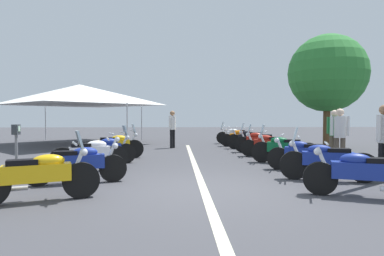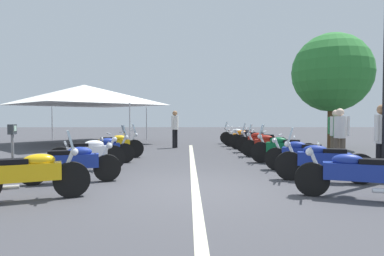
# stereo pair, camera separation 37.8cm
# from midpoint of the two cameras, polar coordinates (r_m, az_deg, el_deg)

# --- Properties ---
(ground_plane) EXTENTS (80.00, 80.00, 0.00)m
(ground_plane) POSITION_cam_midpoint_polar(r_m,az_deg,el_deg) (6.67, 2.23, -10.63)
(ground_plane) COLOR #424247
(lane_centre_stripe) EXTENTS (14.71, 0.16, 0.01)m
(lane_centre_stripe) POSITION_cam_midpoint_polar(r_m,az_deg,el_deg) (9.46, 1.33, -6.88)
(lane_centre_stripe) COLOR beige
(lane_centre_stripe) RESTS_ON ground_plane
(motorcycle_left_row_0) EXTENTS (0.98, 1.96, 1.21)m
(motorcycle_left_row_0) POSITION_cam_midpoint_polar(r_m,az_deg,el_deg) (6.26, -24.88, -7.29)
(motorcycle_left_row_0) COLOR black
(motorcycle_left_row_0) RESTS_ON ground_plane
(motorcycle_left_row_1) EXTENTS (0.84, 2.10, 0.98)m
(motorcycle_left_row_1) POSITION_cam_midpoint_polar(r_m,az_deg,el_deg) (7.60, -18.86, -5.76)
(motorcycle_left_row_1) COLOR black
(motorcycle_left_row_1) RESTS_ON ground_plane
(motorcycle_left_row_2) EXTENTS (0.98, 1.92, 1.02)m
(motorcycle_left_row_2) POSITION_cam_midpoint_polar(r_m,az_deg,el_deg) (9.14, -16.60, -4.34)
(motorcycle_left_row_2) COLOR black
(motorcycle_left_row_2) RESTS_ON ground_plane
(motorcycle_left_row_3) EXTENTS (0.94, 1.93, 1.20)m
(motorcycle_left_row_3) POSITION_cam_midpoint_polar(r_m,az_deg,el_deg) (10.40, -14.27, -3.59)
(motorcycle_left_row_3) COLOR black
(motorcycle_left_row_3) RESTS_ON ground_plane
(motorcycle_left_row_4) EXTENTS (0.79, 2.02, 1.21)m
(motorcycle_left_row_4) POSITION_cam_midpoint_polar(r_m,az_deg,el_deg) (11.72, -12.38, -2.92)
(motorcycle_left_row_4) COLOR black
(motorcycle_left_row_4) RESTS_ON ground_plane
(motorcycle_right_row_0) EXTENTS (1.00, 2.06, 0.99)m
(motorcycle_right_row_0) POSITION_cam_midpoint_polar(r_m,az_deg,el_deg) (6.56, 28.39, -7.08)
(motorcycle_right_row_0) COLOR black
(motorcycle_right_row_0) RESTS_ON ground_plane
(motorcycle_right_row_1) EXTENTS (0.93, 2.06, 1.22)m
(motorcycle_right_row_1) POSITION_cam_midpoint_polar(r_m,az_deg,el_deg) (7.95, 23.04, -5.29)
(motorcycle_right_row_1) COLOR black
(motorcycle_right_row_1) RESTS_ON ground_plane
(motorcycle_right_row_2) EXTENTS (1.00, 1.90, 0.99)m
(motorcycle_right_row_2) POSITION_cam_midpoint_polar(r_m,az_deg,el_deg) (9.23, 19.78, -4.41)
(motorcycle_right_row_2) COLOR black
(motorcycle_right_row_2) RESTS_ON ground_plane
(motorcycle_right_row_3) EXTENTS (0.98, 1.99, 1.22)m
(motorcycle_right_row_3) POSITION_cam_midpoint_polar(r_m,az_deg,el_deg) (10.56, 16.64, -3.45)
(motorcycle_right_row_3) COLOR black
(motorcycle_right_row_3) RESTS_ON ground_plane
(motorcycle_right_row_4) EXTENTS (0.91, 2.05, 1.20)m
(motorcycle_right_row_4) POSITION_cam_midpoint_polar(r_m,az_deg,el_deg) (12.11, 14.29, -2.81)
(motorcycle_right_row_4) COLOR black
(motorcycle_right_row_4) RESTS_ON ground_plane
(motorcycle_right_row_5) EXTENTS (0.86, 2.08, 1.22)m
(motorcycle_right_row_5) POSITION_cam_midpoint_polar(r_m,az_deg,el_deg) (13.51, 12.79, -2.28)
(motorcycle_right_row_5) COLOR black
(motorcycle_right_row_5) RESTS_ON ground_plane
(motorcycle_right_row_6) EXTENTS (0.84, 2.11, 1.01)m
(motorcycle_right_row_6) POSITION_cam_midpoint_polar(r_m,az_deg,el_deg) (14.97, 11.24, -1.88)
(motorcycle_right_row_6) COLOR black
(motorcycle_right_row_6) RESTS_ON ground_plane
(motorcycle_right_row_7) EXTENTS (0.89, 2.12, 0.99)m
(motorcycle_right_row_7) POSITION_cam_midpoint_polar(r_m,az_deg,el_deg) (16.16, 9.85, -1.64)
(motorcycle_right_row_7) COLOR black
(motorcycle_right_row_7) RESTS_ON ground_plane
(motorcycle_right_row_8) EXTENTS (0.88, 2.13, 1.21)m
(motorcycle_right_row_8) POSITION_cam_midpoint_polar(r_m,az_deg,el_deg) (17.77, 8.90, -1.26)
(motorcycle_right_row_8) COLOR black
(motorcycle_right_row_8) RESTS_ON ground_plane
(parking_meter) EXTENTS (0.18, 0.13, 1.29)m
(parking_meter) POSITION_cam_midpoint_polar(r_m,az_deg,el_deg) (8.10, -27.69, -2.20)
(parking_meter) COLOR slate
(parking_meter) RESTS_ON ground_plane
(bystander_0) EXTENTS (0.32, 0.51, 1.70)m
(bystander_0) POSITION_cam_midpoint_polar(r_m,az_deg,el_deg) (10.45, 25.33, -0.74)
(bystander_0) COLOR brown
(bystander_0) RESTS_ON ground_plane
(bystander_1) EXTENTS (0.32, 0.48, 1.73)m
(bystander_1) POSITION_cam_midpoint_polar(r_m,az_deg,el_deg) (8.60, 31.33, -1.22)
(bystander_1) COLOR black
(bystander_1) RESTS_ON ground_plane
(bystander_2) EXTENTS (0.46, 0.32, 1.75)m
(bystander_2) POSITION_cam_midpoint_polar(r_m,az_deg,el_deg) (15.25, -2.29, 0.34)
(bystander_2) COLOR black
(bystander_2) RESTS_ON ground_plane
(bystander_3) EXTENTS (0.44, 0.35, 1.68)m
(bystander_3) POSITION_cam_midpoint_polar(r_m,az_deg,el_deg) (11.62, 24.63, -0.54)
(bystander_3) COLOR brown
(bystander_3) RESTS_ON ground_plane
(roadside_tree_0) EXTENTS (3.58, 3.58, 5.27)m
(roadside_tree_0) POSITION_cam_midpoint_polar(r_m,az_deg,el_deg) (16.51, 23.84, 8.81)
(roadside_tree_0) COLOR brown
(roadside_tree_0) RESTS_ON ground_plane
(event_tent) EXTENTS (6.66, 6.66, 3.20)m
(event_tent) POSITION_cam_midpoint_polar(r_m,az_deg,el_deg) (18.67, -17.77, 5.52)
(event_tent) COLOR white
(event_tent) RESTS_ON ground_plane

